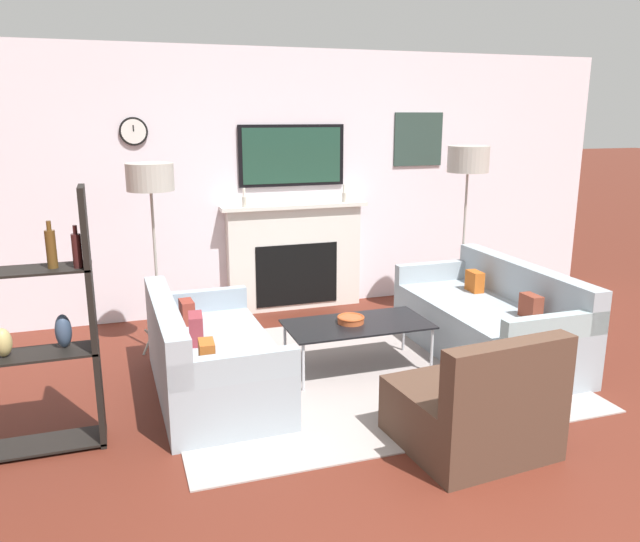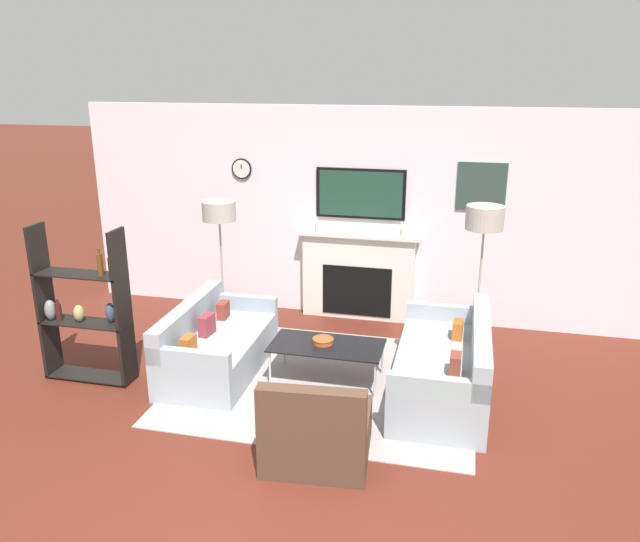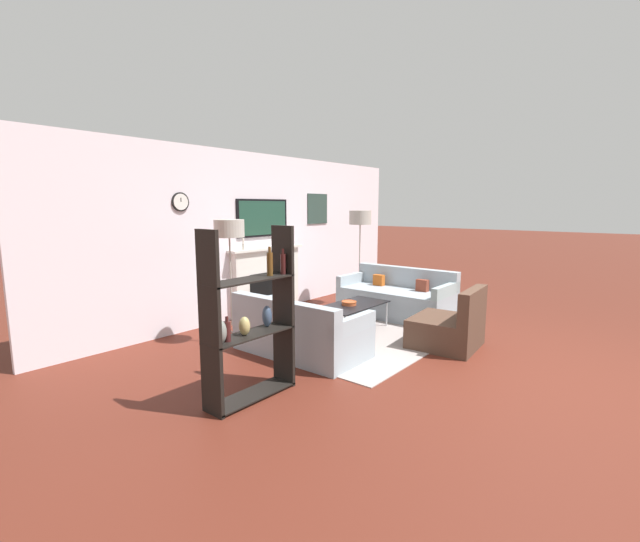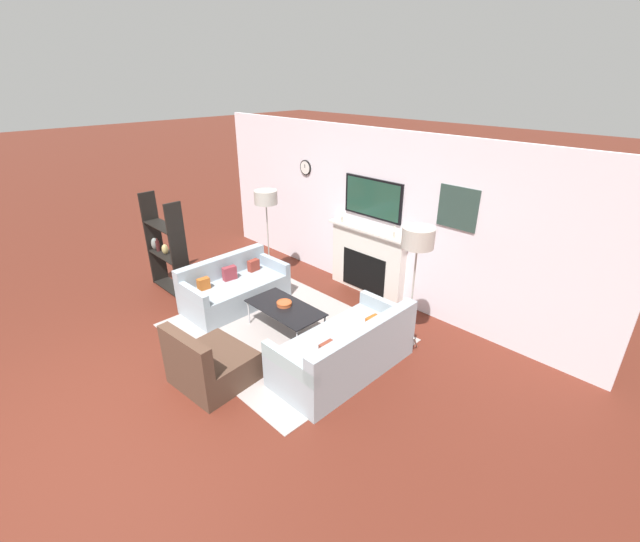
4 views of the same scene
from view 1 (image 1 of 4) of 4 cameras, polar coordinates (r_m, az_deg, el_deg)
name	(u,v)px [view 1 (image 1 of 4)]	position (r m, az deg, el deg)	size (l,w,h in m)	color
fireplace_wall	(292,194)	(6.65, -2.58, 7.09)	(7.41, 0.28, 2.70)	silver
area_rug	(359,372)	(5.17, 3.60, -9.16)	(3.05, 2.52, 0.01)	#9F928E
couch_left	(209,359)	(4.77, -10.15, -7.96)	(0.87, 1.65, 0.74)	#94A1AA
couch_right	(490,323)	(5.61, 15.25, -4.64)	(0.88, 1.84, 0.79)	#94A1AA
armchair	(475,411)	(4.09, 13.96, -12.28)	(0.92, 0.88, 0.80)	#4C3427
coffee_table	(358,326)	(5.08, 3.47, -5.04)	(1.16, 0.60, 0.40)	black
decorative_bowl	(351,319)	(5.07, 2.83, -4.42)	(0.22, 0.22, 0.06)	#BB522B
floor_lamp_left	(150,181)	(5.38, -15.26, 7.98)	(0.39, 0.39, 1.66)	#9E998E
floor_lamp_right	(468,162)	(6.30, 13.39, 9.67)	(0.40, 0.40, 1.76)	#9E998E
shelf_unit	(12,334)	(4.16, -26.31, -5.19)	(0.94, 0.28, 1.64)	black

